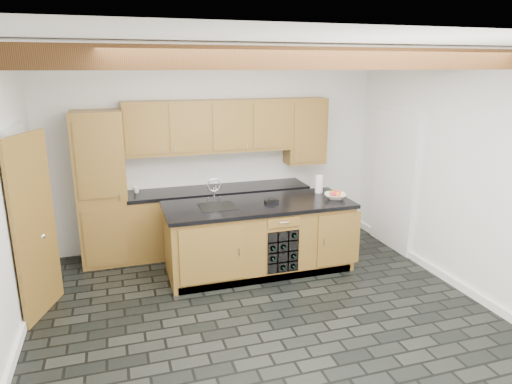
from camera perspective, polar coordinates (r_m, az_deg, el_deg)
ground at (r=5.11m, az=1.57°, el=-15.80°), size 5.00×5.00×0.00m
room_shell at (r=4.98m, az=-1.20°, el=2.37°), size 5.01×5.00×5.00m
back_cabinetry at (r=6.67m, az=-7.67°, el=0.74°), size 3.65×0.62×2.20m
island at (r=6.10m, az=0.43°, el=-5.62°), size 2.48×0.96×0.93m
faucet at (r=5.84m, az=-4.92°, el=-1.43°), size 0.45×0.40×0.34m
kitchen_scale at (r=5.97m, az=1.95°, el=-1.11°), size 0.18×0.12×0.05m
fruit_bowl at (r=6.24m, az=9.86°, el=-0.52°), size 0.38×0.38×0.07m
fruit_cluster at (r=6.23m, az=9.88°, el=-0.19°), size 0.16×0.17×0.07m
paper_towel at (r=6.49m, az=7.88°, el=0.99°), size 0.11×0.11×0.25m
mug at (r=6.66m, az=-14.73°, el=0.29°), size 0.12×0.12×0.09m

